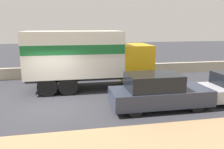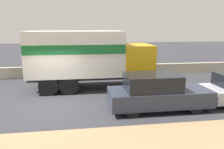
% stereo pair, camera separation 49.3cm
% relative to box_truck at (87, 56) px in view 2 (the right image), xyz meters
% --- Properties ---
extents(ground_plane, '(80.00, 80.00, 0.00)m').
position_rel_box_truck_xyz_m(ground_plane, '(-1.77, -2.78, -1.97)').
color(ground_plane, '#2D2D33').
extents(stone_wall_backdrop, '(60.00, 0.35, 0.79)m').
position_rel_box_truck_xyz_m(stone_wall_backdrop, '(-1.77, 3.36, -1.57)').
color(stone_wall_backdrop, '#A39984').
rests_on(stone_wall_backdrop, ground_plane).
extents(box_truck, '(7.14, 2.50, 3.39)m').
position_rel_box_truck_xyz_m(box_truck, '(0.00, 0.00, 0.00)').
color(box_truck, gold).
rests_on(box_truck, ground_plane).
extents(car_hatchback, '(4.46, 1.75, 1.62)m').
position_rel_box_truck_xyz_m(car_hatchback, '(2.92, -3.84, -1.18)').
color(car_hatchback, '#282D3D').
rests_on(car_hatchback, ground_plane).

